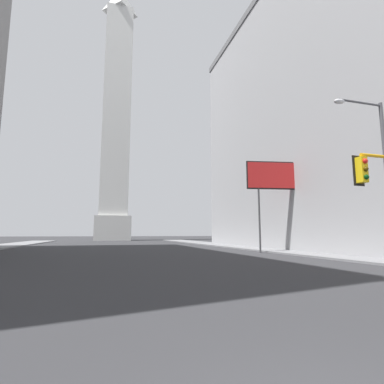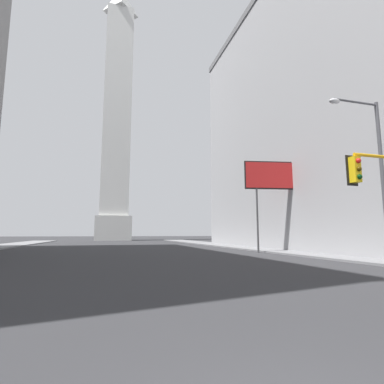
{
  "view_description": "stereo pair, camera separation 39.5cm",
  "coord_description": "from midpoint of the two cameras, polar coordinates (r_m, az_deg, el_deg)",
  "views": [
    {
      "loc": [
        -2.1,
        -1.79,
        1.79
      ],
      "look_at": [
        13.94,
        52.96,
        9.7
      ],
      "focal_mm": 28.0,
      "sensor_mm": 36.0,
      "label": 1
    },
    {
      "loc": [
        -1.72,
        -1.9,
        1.79
      ],
      "look_at": [
        13.94,
        52.96,
        9.7
      ],
      "focal_mm": 28.0,
      "sensor_mm": 36.0,
      "label": 2
    }
  ],
  "objects": [
    {
      "name": "sidewalk_right",
      "position": [
        34.87,
        13.9,
        -10.49
      ],
      "size": [
        5.0,
        94.78,
        0.15
      ],
      "primitive_type": "cube",
      "color": "slate",
      "rests_on": "ground_plane"
    },
    {
      "name": "obelisk",
      "position": [
        87.27,
        -13.94,
        14.46
      ],
      "size": [
        8.95,
        8.95,
        72.32
      ],
      "color": "silver",
      "rests_on": "ground_plane"
    },
    {
      "name": "street_lamp",
      "position": [
        19.14,
        31.92,
        4.62
      ],
      "size": [
        3.25,
        0.36,
        9.08
      ],
      "color": "#4C4C51",
      "rests_on": "ground_plane"
    },
    {
      "name": "billboard_sign",
      "position": [
        30.39,
        16.82,
        2.57
      ],
      "size": [
        7.0,
        1.47,
        8.76
      ],
      "color": "#3F3F42",
      "rests_on": "ground_plane"
    }
  ]
}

